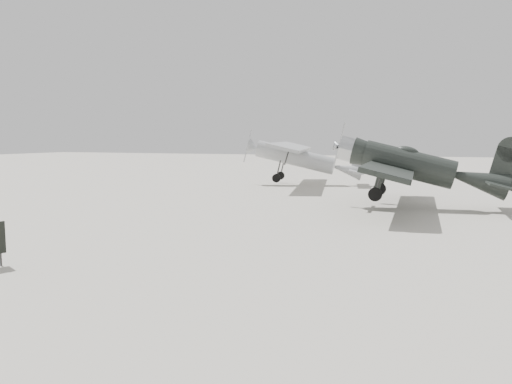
# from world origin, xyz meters

# --- Properties ---
(ground) EXTENTS (160.00, 160.00, 0.00)m
(ground) POSITION_xyz_m (0.00, 0.00, 0.00)
(ground) COLOR #ABA297
(ground) RESTS_ON ground
(lowwing_monoplane) EXTENTS (8.62, 11.98, 3.88)m
(lowwing_monoplane) POSITION_xyz_m (4.80, 8.80, 2.05)
(lowwing_monoplane) COLOR black
(lowwing_monoplane) RESTS_ON ground
(highwing_monoplane) EXTENTS (8.96, 12.55, 3.54)m
(highwing_monoplane) POSITION_xyz_m (-3.88, 18.86, 2.22)
(highwing_monoplane) COLOR #9EA1A4
(highwing_monoplane) RESTS_ON ground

